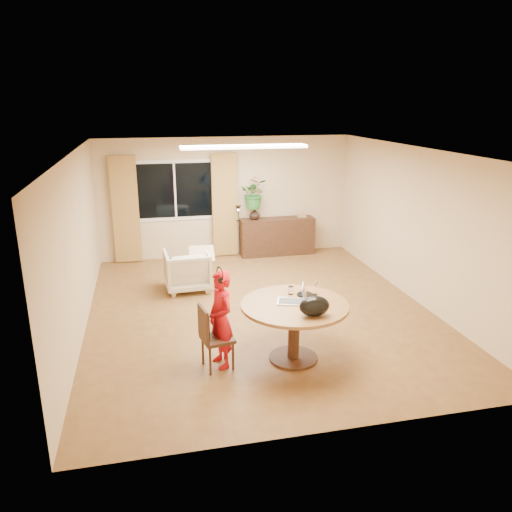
{
  "coord_description": "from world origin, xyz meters",
  "views": [
    {
      "loc": [
        -1.73,
        -7.43,
        3.33
      ],
      "look_at": [
        -0.1,
        -0.2,
        1.02
      ],
      "focal_mm": 35.0,
      "sensor_mm": 36.0,
      "label": 1
    }
  ],
  "objects_px": {
    "dining_table": "(294,316)",
    "armchair": "(187,270)",
    "child": "(221,319)",
    "dining_chair": "(217,337)",
    "sideboard": "(277,236)"
  },
  "relations": [
    {
      "from": "dining_table",
      "to": "armchair",
      "type": "relative_size",
      "value": 1.74
    },
    {
      "from": "child",
      "to": "dining_chair",
      "type": "bearing_deg",
      "value": -63.52
    },
    {
      "from": "child",
      "to": "sideboard",
      "type": "distance_m",
      "value": 5.04
    },
    {
      "from": "dining_chair",
      "to": "child",
      "type": "distance_m",
      "value": 0.23
    },
    {
      "from": "dining_chair",
      "to": "armchair",
      "type": "relative_size",
      "value": 1.07
    },
    {
      "from": "armchair",
      "to": "sideboard",
      "type": "height_order",
      "value": "sideboard"
    },
    {
      "from": "dining_table",
      "to": "sideboard",
      "type": "distance_m",
      "value": 4.81
    },
    {
      "from": "child",
      "to": "armchair",
      "type": "height_order",
      "value": "child"
    },
    {
      "from": "dining_table",
      "to": "child",
      "type": "xyz_separation_m",
      "value": [
        -0.96,
        0.07,
        0.02
      ]
    },
    {
      "from": "child",
      "to": "armchair",
      "type": "relative_size",
      "value": 1.6
    },
    {
      "from": "dining_table",
      "to": "dining_chair",
      "type": "relative_size",
      "value": 1.63
    },
    {
      "from": "armchair",
      "to": "child",
      "type": "bearing_deg",
      "value": 90.54
    },
    {
      "from": "armchair",
      "to": "dining_chair",
      "type": "bearing_deg",
      "value": 89.34
    },
    {
      "from": "dining_chair",
      "to": "armchair",
      "type": "xyz_separation_m",
      "value": [
        -0.13,
        2.92,
        -0.06
      ]
    },
    {
      "from": "child",
      "to": "sideboard",
      "type": "relative_size",
      "value": 0.78
    }
  ]
}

